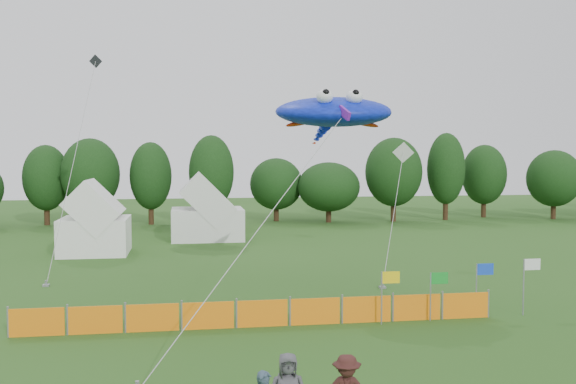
{
  "coord_description": "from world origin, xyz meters",
  "views": [
    {
      "loc": [
        -3.21,
        -14.24,
        6.41
      ],
      "look_at": [
        0.0,
        6.0,
        5.2
      ],
      "focal_mm": 40.0,
      "sensor_mm": 36.0,
      "label": 1
    }
  ],
  "objects": [
    {
      "name": "treeline",
      "position": [
        1.61,
        44.93,
        4.18
      ],
      "size": [
        104.57,
        8.78,
        8.36
      ],
      "color": "#382314",
      "rests_on": "ground"
    },
    {
      "name": "tent_left",
      "position": [
        -9.07,
        28.26,
        1.92
      ],
      "size": [
        4.31,
        4.31,
        3.81
      ],
      "color": "white",
      "rests_on": "ground"
    },
    {
      "name": "tent_right",
      "position": [
        -1.69,
        34.1,
        1.93
      ],
      "size": [
        5.41,
        4.33,
        3.82
      ],
      "color": "silver",
      "rests_on": "ground"
    },
    {
      "name": "barrier_fence",
      "position": [
        -0.48,
        9.11,
        0.5
      ],
      "size": [
        17.9,
        0.06,
        1.0
      ],
      "color": "orange",
      "rests_on": "ground"
    },
    {
      "name": "flag_row",
      "position": [
        7.23,
        9.01,
        1.41
      ],
      "size": [
        6.73,
        0.53,
        2.26
      ],
      "color": "gray",
      "rests_on": "ground"
    },
    {
      "name": "stingray_kite",
      "position": [
        3.38,
        14.43,
        8.29
      ],
      "size": [
        10.93,
        18.06,
        9.27
      ],
      "color": "#1029E5",
      "rests_on": "ground"
    },
    {
      "name": "small_kite_white",
      "position": [
        8.84,
        21.09,
        4.81
      ],
      "size": [
        4.64,
        8.59,
        7.17
      ],
      "color": "silver",
      "rests_on": "ground"
    },
    {
      "name": "small_kite_dark",
      "position": [
        -9.46,
        25.0,
        7.37
      ],
      "size": [
        1.52,
        12.21,
        12.99
      ],
      "color": "black",
      "rests_on": "ground"
    }
  ]
}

